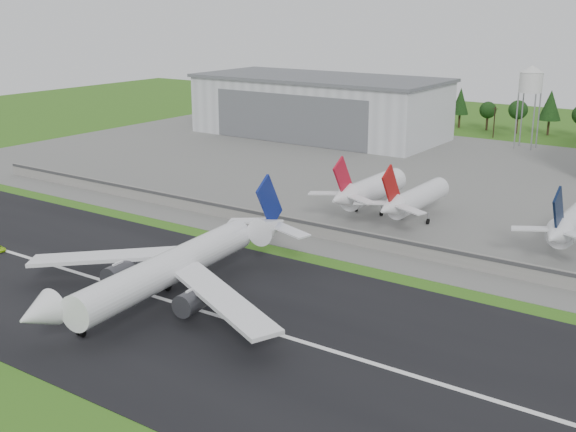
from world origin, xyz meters
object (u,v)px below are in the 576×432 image
Objects in this scene: main_airliner at (167,276)px; parked_jet_red_b at (413,199)px; parked_jet_red_a at (367,190)px; parked_jet_navy at (571,224)px.

main_airliner is 1.89× the size of parked_jet_red_b.
parked_jet_red_a is 12.21m from parked_jet_red_b.
parked_jet_navy is at bearing 0.06° from parked_jet_red_b.
main_airliner is 1.89× the size of parked_jet_red_a.
parked_jet_red_a is at bearing 179.97° from parked_jet_navy.
main_airliner is at bearing -126.68° from parked_jet_navy.
parked_jet_red_a reaches higher than parked_jet_red_b.
main_airliner reaches higher than parked_jet_red_a.
main_airliner is 67.06m from parked_jet_red_a.
parked_jet_red_a is (2.06, 67.02, 1.44)m from main_airliner.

